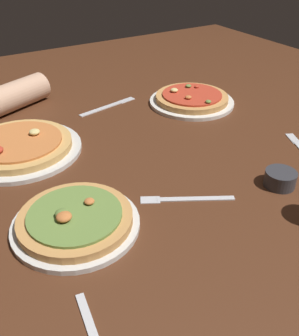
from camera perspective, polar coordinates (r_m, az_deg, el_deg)
ground_plane at (r=0.96m, az=-0.00°, el=-1.77°), size 2.40×2.40×0.03m
pizza_plate_near at (r=0.80m, az=-10.93°, el=-7.65°), size 0.26×0.26×0.05m
pizza_plate_far at (r=1.34m, az=6.28°, el=10.12°), size 0.29×0.29×0.05m
pizza_plate_side at (r=1.09m, az=-18.74°, el=3.04°), size 0.33×0.33×0.05m
ramekin_sauce at (r=0.95m, az=18.81°, el=-1.51°), size 0.07×0.07×0.04m
fork_left at (r=0.87m, az=5.27°, el=-4.54°), size 0.19×0.12×0.01m
knife_spare at (r=1.32m, az=-6.14°, el=9.14°), size 0.22×0.06×0.01m
diner_arm at (r=1.34m, az=-20.79°, el=9.46°), size 0.30×0.19×0.09m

